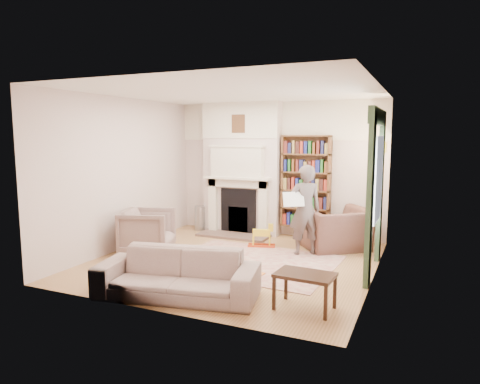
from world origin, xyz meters
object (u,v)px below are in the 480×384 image
at_px(armchair_left, 148,231).
at_px(paraffin_heater, 200,218).
at_px(coffee_table, 305,291).
at_px(armchair_reading, 337,229).
at_px(sofa, 177,274).
at_px(rocking_horse, 262,235).
at_px(bookcase, 306,181).
at_px(man_reading, 305,210).

height_order(armchair_left, paraffin_heater, armchair_left).
relative_size(coffee_table, paraffin_heater, 1.27).
bearing_deg(armchair_reading, sofa, 27.53).
height_order(coffee_table, paraffin_heater, paraffin_heater).
xyz_separation_m(sofa, rocking_horse, (0.12, 2.80, -0.08)).
bearing_deg(bookcase, man_reading, -75.48).
bearing_deg(armchair_left, armchair_reading, -81.39).
xyz_separation_m(armchair_reading, coffee_table, (0.19, -2.96, -0.16)).
bearing_deg(armchair_left, man_reading, -87.89).
height_order(sofa, paraffin_heater, sofa).
distance_m(paraffin_heater, rocking_horse, 1.95).
bearing_deg(coffee_table, paraffin_heater, 138.78).
bearing_deg(bookcase, sofa, -99.90).
bearing_deg(bookcase, paraffin_heater, -173.85).
relative_size(sofa, man_reading, 1.31).
bearing_deg(bookcase, rocking_horse, -117.81).
xyz_separation_m(armchair_reading, sofa, (-1.44, -3.23, -0.07)).
xyz_separation_m(armchair_reading, armchair_left, (-3.06, -1.63, 0.02)).
bearing_deg(man_reading, paraffin_heater, -52.30).
bearing_deg(coffee_table, man_reading, 109.41).
bearing_deg(coffee_table, armchair_left, 161.93).
xyz_separation_m(armchair_left, paraffin_heater, (-0.05, 2.01, -0.12)).
bearing_deg(rocking_horse, armchair_reading, 0.27).
distance_m(armchair_left, rocking_horse, 2.11).
bearing_deg(coffee_table, bookcase, 109.15).
bearing_deg(man_reading, coffee_table, 73.26).
bearing_deg(sofa, paraffin_heater, 103.38).
height_order(man_reading, rocking_horse, man_reading).
height_order(bookcase, man_reading, bookcase).
bearing_deg(man_reading, bookcase, -107.49).
distance_m(armchair_left, coffee_table, 3.51).
xyz_separation_m(sofa, coffee_table, (1.64, 0.27, -0.08)).
bearing_deg(coffee_table, sofa, -166.50).
height_order(sofa, man_reading, man_reading).
relative_size(bookcase, coffee_table, 2.64).
relative_size(bookcase, armchair_left, 2.11).
bearing_deg(armchair_left, bookcase, -64.77).
bearing_deg(rocking_horse, paraffin_heater, 138.01).
relative_size(armchair_reading, coffee_table, 1.68).
xyz_separation_m(man_reading, rocking_horse, (-0.88, 0.17, -0.57)).
bearing_deg(armchair_left, rocking_horse, -74.60).
distance_m(bookcase, armchair_reading, 1.27).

